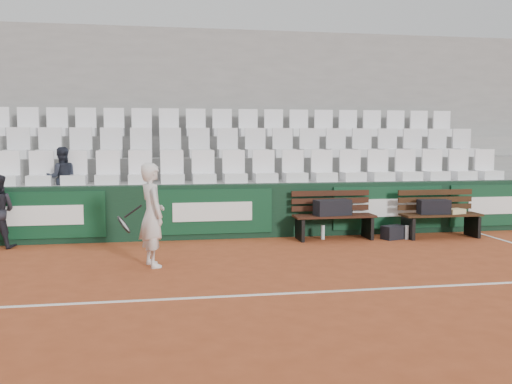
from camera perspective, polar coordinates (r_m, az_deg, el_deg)
name	(u,v)px	position (r m, az deg, el deg)	size (l,w,h in m)	color
ground	(262,295)	(6.85, 0.59, -10.26)	(80.00, 80.00, 0.00)	#A64925
court_baseline	(262,295)	(6.85, 0.59, -10.23)	(18.00, 0.06, 0.01)	white
back_barrier	(226,211)	(10.64, -3.01, -1.92)	(18.00, 0.34, 1.00)	black
grandstand_tier_front	(219,207)	(11.26, -3.76, -1.53)	(18.00, 0.95, 1.00)	#979794
grandstand_tier_mid	(214,192)	(12.17, -4.25, 0.05)	(18.00, 0.95, 1.45)	gray
grandstand_tier_back	(209,178)	(13.10, -4.68, 1.40)	(18.00, 0.95, 1.90)	gray
grandstand_rear_wall	(207,124)	(13.70, -4.97, 6.80)	(18.00, 0.30, 4.40)	gray
seat_row_front	(219,166)	(11.02, -3.68, 2.57)	(11.90, 0.44, 0.63)	white
seat_row_mid	(214,143)	(11.95, -4.20, 4.94)	(11.90, 0.44, 0.63)	silver
seat_row_back	(210,122)	(12.90, -4.65, 6.96)	(11.90, 0.44, 0.63)	white
bench_left	(334,227)	(10.60, 7.81, -3.49)	(1.50, 0.56, 0.45)	#381A10
bench_right	(441,226)	(11.24, 17.97, -3.21)	(1.50, 0.56, 0.45)	#361F10
sports_bag_left	(332,207)	(10.52, 7.65, -1.54)	(0.66, 0.28, 0.28)	black
sports_bag_right	(434,207)	(11.11, 17.35, -1.42)	(0.57, 0.26, 0.26)	black
towel	(455,211)	(11.30, 19.29, -1.82)	(0.32, 0.23, 0.09)	#CABE83
sports_bag_ground	(393,232)	(10.83, 13.55, -3.95)	(0.41, 0.25, 0.25)	black
water_bottle_near	(323,232)	(10.59, 6.70, -4.01)	(0.07, 0.07, 0.26)	silver
water_bottle_far	(407,232)	(10.85, 14.86, -3.93)	(0.07, 0.07, 0.26)	silver
tennis_player	(152,215)	(8.35, -10.37, -2.26)	(0.75, 0.63, 1.50)	silver
spectator_c	(61,154)	(11.12, -18.92, 3.65)	(0.56, 0.43, 1.15)	#1E222D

